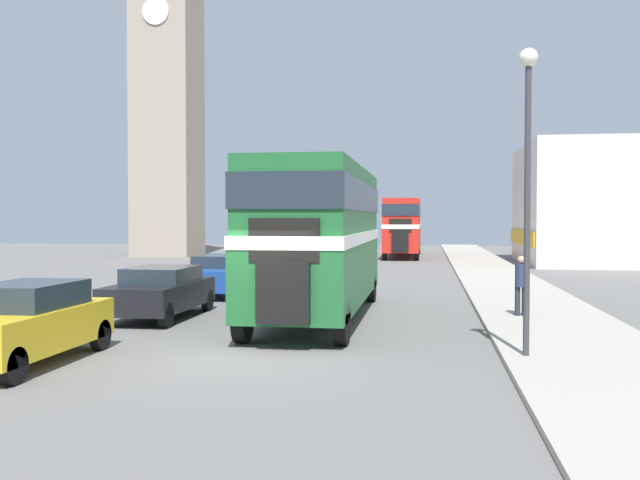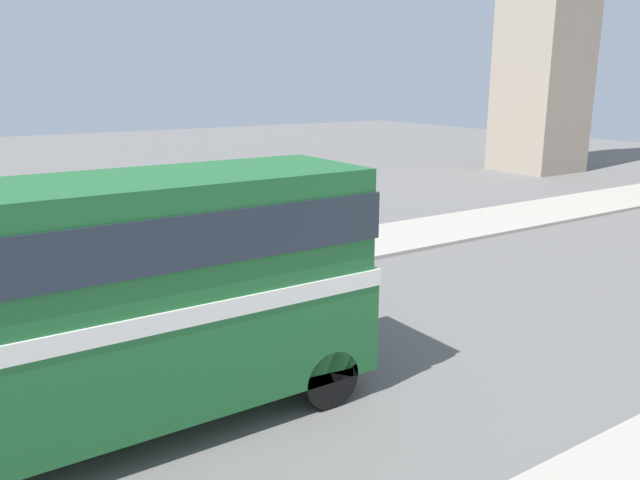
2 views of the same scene
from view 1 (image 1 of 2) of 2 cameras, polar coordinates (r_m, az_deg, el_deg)
name	(u,v)px [view 1 (image 1 of 2)]	position (r m, az deg, el deg)	size (l,w,h in m)	color
ground_plane	(244,358)	(14.32, -6.10, -9.35)	(120.00, 120.00, 0.00)	slate
sidewalk_right	(602,365)	(14.22, 21.64, -9.29)	(3.50, 120.00, 0.12)	#A8A093
double_decker_bus	(320,229)	(19.59, -0.01, 0.86)	(2.51, 10.28, 4.12)	#1E602D
bus_distant	(403,223)	(51.56, 6.66, 1.36)	(2.42, 11.01, 4.10)	red
car_parked_near	(26,323)	(14.60, -22.47, -6.13)	(1.67, 4.08, 1.53)	gold
car_parked_mid	(160,291)	(20.21, -12.66, -4.03)	(1.84, 4.30, 1.40)	black
car_parked_far	(221,274)	(25.94, -7.90, -2.71)	(1.83, 4.65, 1.43)	#1E479E
pedestrian_walking	(521,282)	(20.03, 15.79, -3.24)	(0.33, 0.33, 1.62)	#282833
street_lamp	(528,155)	(14.20, 16.28, 6.54)	(0.36, 0.36, 5.86)	#38383D
church_tower	(167,37)	(55.75, -12.15, 15.63)	(4.56, 4.56, 31.69)	tan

